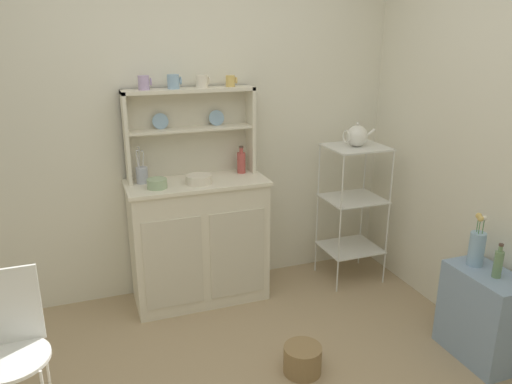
{
  "coord_description": "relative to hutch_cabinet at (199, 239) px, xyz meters",
  "views": [
    {
      "loc": [
        -0.72,
        -1.85,
        1.9
      ],
      "look_at": [
        0.37,
        1.12,
        0.86
      ],
      "focal_mm": 34.57,
      "sensor_mm": 36.0,
      "label": 1
    }
  ],
  "objects": [
    {
      "name": "wall_back",
      "position": [
        -0.02,
        0.26,
        0.78
      ],
      "size": [
        3.84,
        0.05,
        2.5
      ],
      "primitive_type": "cube",
      "color": "silver",
      "rests_on": "ground"
    },
    {
      "name": "hutch_cabinet",
      "position": [
        0.0,
        0.0,
        0.0
      ],
      "size": [
        0.97,
        0.45,
        0.91
      ],
      "color": "silver",
      "rests_on": "ground"
    },
    {
      "name": "hutch_shelf_unit",
      "position": [
        -0.0,
        0.16,
        0.81
      ],
      "size": [
        0.91,
        0.18,
        0.62
      ],
      "color": "beige",
      "rests_on": "hutch_cabinet"
    },
    {
      "name": "bakers_rack",
      "position": [
        1.2,
        -0.1,
        0.21
      ],
      "size": [
        0.43,
        0.39,
        1.08
      ],
      "color": "silver",
      "rests_on": "ground"
    },
    {
      "name": "side_shelf_blue",
      "position": [
        1.42,
        -1.27,
        -0.19
      ],
      "size": [
        0.28,
        0.48,
        0.56
      ],
      "primitive_type": "cube",
      "color": "#849EBC",
      "rests_on": "ground"
    },
    {
      "name": "wire_chair",
      "position": [
        -1.15,
        -0.96,
        0.05
      ],
      "size": [
        0.36,
        0.36,
        0.85
      ],
      "rotation": [
        0.0,
        0.0,
        -0.39
      ],
      "color": "white",
      "rests_on": "ground"
    },
    {
      "name": "floor_basket",
      "position": [
        0.35,
        -1.04,
        -0.38
      ],
      "size": [
        0.22,
        0.22,
        0.17
      ],
      "primitive_type": "cylinder",
      "color": "#93754C",
      "rests_on": "ground"
    },
    {
      "name": "cup_lilac_0",
      "position": [
        -0.3,
        0.12,
        1.11
      ],
      "size": [
        0.09,
        0.07,
        0.09
      ],
      "color": "#B79ECC",
      "rests_on": "hutch_shelf_unit"
    },
    {
      "name": "cup_sky_1",
      "position": [
        -0.1,
        0.12,
        1.11
      ],
      "size": [
        0.09,
        0.08,
        0.09
      ],
      "color": "#8EB2D1",
      "rests_on": "hutch_shelf_unit"
    },
    {
      "name": "cup_cream_2",
      "position": [
        0.09,
        0.12,
        1.11
      ],
      "size": [
        0.1,
        0.08,
        0.09
      ],
      "color": "silver",
      "rests_on": "hutch_shelf_unit"
    },
    {
      "name": "cup_gold_3",
      "position": [
        0.3,
        0.12,
        1.1
      ],
      "size": [
        0.08,
        0.06,
        0.08
      ],
      "color": "#DBB760",
      "rests_on": "hutch_shelf_unit"
    },
    {
      "name": "bowl_mixing_large",
      "position": [
        -0.28,
        -0.07,
        0.47
      ],
      "size": [
        0.13,
        0.13,
        0.06
      ],
      "primitive_type": "cylinder",
      "color": "#9EB78E",
      "rests_on": "hutch_cabinet"
    },
    {
      "name": "bowl_floral_medium",
      "position": [
        -0.0,
        -0.07,
        0.47
      ],
      "size": [
        0.17,
        0.17,
        0.06
      ],
      "primitive_type": "cylinder",
      "color": "silver",
      "rests_on": "hutch_cabinet"
    },
    {
      "name": "jam_bottle",
      "position": [
        0.36,
        0.09,
        0.53
      ],
      "size": [
        0.06,
        0.06,
        0.2
      ],
      "color": "#B74C47",
      "rests_on": "hutch_cabinet"
    },
    {
      "name": "utensil_jar",
      "position": [
        -0.36,
        0.08,
        0.5
      ],
      "size": [
        0.08,
        0.08,
        0.25
      ],
      "color": "#B2B7C6",
      "rests_on": "hutch_cabinet"
    },
    {
      "name": "porcelain_teapot",
      "position": [
        1.2,
        -0.1,
        0.69
      ],
      "size": [
        0.25,
        0.16,
        0.18
      ],
      "color": "white",
      "rests_on": "bakers_rack"
    },
    {
      "name": "flower_vase",
      "position": [
        1.42,
        -1.15,
        0.21
      ],
      "size": [
        0.09,
        0.09,
        0.33
      ],
      "color": "#8EB2D1",
      "rests_on": "side_shelf_blue"
    },
    {
      "name": "oil_bottle",
      "position": [
        1.42,
        -1.32,
        0.18
      ],
      "size": [
        0.05,
        0.05,
        0.21
      ],
      "color": "#6B8C60",
      "rests_on": "side_shelf_blue"
    }
  ]
}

